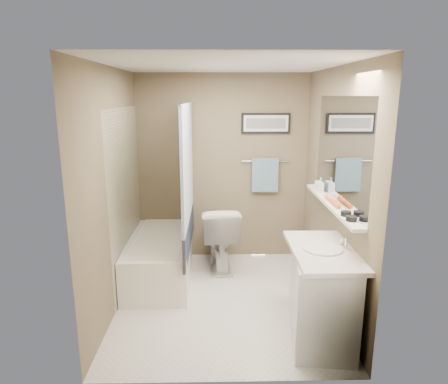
{
  "coord_description": "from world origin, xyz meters",
  "views": [
    {
      "loc": [
        -0.08,
        -3.86,
        2.12
      ],
      "look_at": [
        0.0,
        0.15,
        1.15
      ],
      "focal_mm": 32.0,
      "sensor_mm": 36.0,
      "label": 1
    }
  ],
  "objects_px": {
    "toilet": "(219,237)",
    "hair_brush_front": "(335,204)",
    "bathtub": "(160,257)",
    "glass_jar": "(318,185)",
    "vanity": "(322,296)",
    "soap_bottle": "(320,185)",
    "hair_brush_back": "(331,199)",
    "candle_bowl_near": "(351,219)",
    "candle_bowl_far": "(346,214)"
  },
  "relations": [
    {
      "from": "toilet",
      "to": "hair_brush_front",
      "type": "relative_size",
      "value": 3.7
    },
    {
      "from": "bathtub",
      "to": "hair_brush_front",
      "type": "distance_m",
      "value": 2.17
    },
    {
      "from": "glass_jar",
      "to": "vanity",
      "type": "bearing_deg",
      "value": -100.08
    },
    {
      "from": "toilet",
      "to": "soap_bottle",
      "type": "distance_m",
      "value": 1.45
    },
    {
      "from": "hair_brush_back",
      "to": "soap_bottle",
      "type": "bearing_deg",
      "value": 90.0
    },
    {
      "from": "hair_brush_back",
      "to": "soap_bottle",
      "type": "xyz_separation_m",
      "value": [
        0.0,
        0.41,
        0.05
      ]
    },
    {
      "from": "bathtub",
      "to": "glass_jar",
      "type": "distance_m",
      "value": 2.02
    },
    {
      "from": "hair_brush_front",
      "to": "candle_bowl_near",
      "type": "bearing_deg",
      "value": -90.0
    },
    {
      "from": "toilet",
      "to": "soap_bottle",
      "type": "bearing_deg",
      "value": 147.37
    },
    {
      "from": "candle_bowl_far",
      "to": "glass_jar",
      "type": "distance_m",
      "value": 0.97
    },
    {
      "from": "bathtub",
      "to": "candle_bowl_near",
      "type": "bearing_deg",
      "value": -37.64
    },
    {
      "from": "glass_jar",
      "to": "soap_bottle",
      "type": "bearing_deg",
      "value": -90.0
    },
    {
      "from": "glass_jar",
      "to": "soap_bottle",
      "type": "xyz_separation_m",
      "value": [
        0.0,
        -0.09,
        0.03
      ]
    },
    {
      "from": "candle_bowl_near",
      "to": "soap_bottle",
      "type": "bearing_deg",
      "value": 90.0
    },
    {
      "from": "bathtub",
      "to": "candle_bowl_near",
      "type": "distance_m",
      "value": 2.39
    },
    {
      "from": "vanity",
      "to": "glass_jar",
      "type": "xyz_separation_m",
      "value": [
        0.19,
        1.04,
        0.77
      ]
    },
    {
      "from": "vanity",
      "to": "candle_bowl_near",
      "type": "distance_m",
      "value": 0.76
    },
    {
      "from": "vanity",
      "to": "hair_brush_back",
      "type": "bearing_deg",
      "value": 78.51
    },
    {
      "from": "toilet",
      "to": "candle_bowl_near",
      "type": "xyz_separation_m",
      "value": [
        1.08,
        -1.59,
        0.73
      ]
    },
    {
      "from": "bathtub",
      "to": "toilet",
      "type": "height_order",
      "value": "toilet"
    },
    {
      "from": "glass_jar",
      "to": "bathtub",
      "type": "bearing_deg",
      "value": 173.52
    },
    {
      "from": "toilet",
      "to": "hair_brush_back",
      "type": "height_order",
      "value": "hair_brush_back"
    },
    {
      "from": "glass_jar",
      "to": "candle_bowl_near",
      "type": "bearing_deg",
      "value": -90.0
    },
    {
      "from": "bathtub",
      "to": "soap_bottle",
      "type": "bearing_deg",
      "value": -10.67
    },
    {
      "from": "soap_bottle",
      "to": "toilet",
      "type": "bearing_deg",
      "value": 152.21
    },
    {
      "from": "candle_bowl_far",
      "to": "vanity",
      "type": "bearing_deg",
      "value": -157.99
    },
    {
      "from": "candle_bowl_near",
      "to": "candle_bowl_far",
      "type": "relative_size",
      "value": 1.0
    },
    {
      "from": "candle_bowl_far",
      "to": "toilet",
      "type": "bearing_deg",
      "value": 126.81
    },
    {
      "from": "candle_bowl_near",
      "to": "glass_jar",
      "type": "distance_m",
      "value": 1.11
    },
    {
      "from": "candle_bowl_near",
      "to": "hair_brush_back",
      "type": "bearing_deg",
      "value": 90.0
    },
    {
      "from": "bathtub",
      "to": "hair_brush_back",
      "type": "distance_m",
      "value": 2.11
    },
    {
      "from": "candle_bowl_near",
      "to": "hair_brush_front",
      "type": "relative_size",
      "value": 0.41
    },
    {
      "from": "vanity",
      "to": "hair_brush_front",
      "type": "distance_m",
      "value": 0.85
    },
    {
      "from": "toilet",
      "to": "vanity",
      "type": "distance_m",
      "value": 1.77
    },
    {
      "from": "vanity",
      "to": "hair_brush_front",
      "type": "relative_size",
      "value": 4.09
    },
    {
      "from": "toilet",
      "to": "vanity",
      "type": "bearing_deg",
      "value": 115.69
    },
    {
      "from": "hair_brush_back",
      "to": "candle_bowl_near",
      "type": "bearing_deg",
      "value": -90.0
    },
    {
      "from": "toilet",
      "to": "vanity",
      "type": "height_order",
      "value": "toilet"
    },
    {
      "from": "candle_bowl_far",
      "to": "hair_brush_front",
      "type": "distance_m",
      "value": 0.31
    },
    {
      "from": "candle_bowl_far",
      "to": "hair_brush_back",
      "type": "xyz_separation_m",
      "value": [
        0.0,
        0.47,
        0.0
      ]
    },
    {
      "from": "candle_bowl_near",
      "to": "candle_bowl_far",
      "type": "xyz_separation_m",
      "value": [
        0.0,
        0.14,
        0.0
      ]
    },
    {
      "from": "hair_brush_back",
      "to": "soap_bottle",
      "type": "height_order",
      "value": "soap_bottle"
    },
    {
      "from": "candle_bowl_near",
      "to": "glass_jar",
      "type": "height_order",
      "value": "glass_jar"
    },
    {
      "from": "candle_bowl_near",
      "to": "hair_brush_back",
      "type": "relative_size",
      "value": 0.41
    },
    {
      "from": "glass_jar",
      "to": "candle_bowl_far",
      "type": "bearing_deg",
      "value": -90.0
    },
    {
      "from": "vanity",
      "to": "candle_bowl_far",
      "type": "xyz_separation_m",
      "value": [
        0.19,
        0.07,
        0.73
      ]
    },
    {
      "from": "hair_brush_back",
      "to": "soap_bottle",
      "type": "relative_size",
      "value": 1.43
    },
    {
      "from": "candle_bowl_far",
      "to": "hair_brush_front",
      "type": "bearing_deg",
      "value": 90.0
    },
    {
      "from": "hair_brush_front",
      "to": "glass_jar",
      "type": "xyz_separation_m",
      "value": [
        0.0,
        0.66,
        0.03
      ]
    },
    {
      "from": "hair_brush_front",
      "to": "soap_bottle",
      "type": "relative_size",
      "value": 1.43
    }
  ]
}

